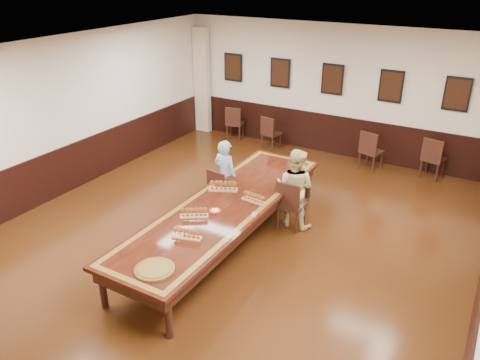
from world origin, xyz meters
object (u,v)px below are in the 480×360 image
Objects in this scene: chair_man at (222,190)px; person_woman at (295,188)px; person_man at (225,176)px; chair_woman at (292,204)px; spare_chair_b at (271,132)px; spare_chair_d at (434,158)px; carved_platter at (155,269)px; spare_chair_c at (372,150)px; spare_chair_a at (235,122)px; conference_table at (225,211)px.

chair_man is 1.47m from person_woman.
chair_woman is at bearing -171.99° from person_man.
person_woman is at bearing 132.72° from spare_chair_b.
spare_chair_d is at bearing -118.01° from person_woman.
chair_woman reaches higher than carved_platter.
spare_chair_b is 0.59× the size of person_woman.
person_man reaches higher than chair_woman.
chair_man is 1.02× the size of spare_chair_b.
person_woman is at bearing -167.86° from person_man.
chair_woman is at bearing 95.97° from spare_chair_c.
spare_chair_c is (2.65, -0.05, 0.04)m from spare_chair_b.
spare_chair_d is at bearing -117.34° from chair_woman.
carved_platter is at bearing 98.45° from spare_chair_a.
person_woman is at bearing 56.67° from conference_table.
chair_woman is 1.49× the size of carved_platter.
conference_table is (-0.76, -1.06, 0.13)m from chair_woman.
chair_woman is at bearing 79.52° from carved_platter.
spare_chair_d is 1.49× the size of carved_platter.
spare_chair_d is at bearing 70.29° from carved_platter.
chair_man is 0.94× the size of spare_chair_d.
person_man is at bearing -0.16° from chair_woman.
carved_platter is (-2.42, -6.77, 0.29)m from spare_chair_d.
carved_platter is at bearing 94.96° from spare_chair_c.
spare_chair_c reaches higher than chair_man.
person_woman is 0.30× the size of conference_table.
chair_man is at bearing 75.48° from spare_chair_c.
spare_chair_d is at bearing -123.47° from chair_man.
spare_chair_d is 4.00m from person_woman.
spare_chair_a is at bearing 1.29° from spare_chair_b.
carved_platter is at bearing 113.42° from spare_chair_b.
chair_man is at bearing 7.70° from person_woman.
person_woman is 1.40m from conference_table.
carved_platter is (0.84, -3.12, 0.05)m from person_man.
chair_man is 4.20m from spare_chair_a.
spare_chair_c is 0.64× the size of person_woman.
spare_chair_a reaches higher than spare_chair_b.
chair_woman is 4.95m from spare_chair_a.
carved_platter is (0.85, -3.03, 0.32)m from chair_man.
chair_woman reaches higher than spare_chair_a.
person_woman reaches higher than conference_table.
spare_chair_c is at bearing 80.60° from carved_platter.
person_woman is (-0.00, 0.10, 0.27)m from chair_woman.
chair_man is 1.18m from conference_table.
spare_chair_d is 0.19× the size of conference_table.
chair_man is 3.99m from spare_chair_c.
conference_table is (0.66, -0.96, 0.16)m from chair_man.
spare_chair_c is 6.62m from carved_platter.
spare_chair_a is (-1.94, 3.73, 0.01)m from chair_man.
spare_chair_c is at bearing 74.14° from conference_table.
person_man is at bearing 74.97° from spare_chair_c.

